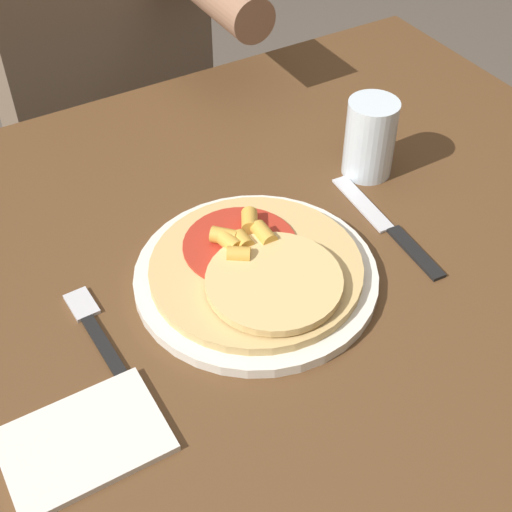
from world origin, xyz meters
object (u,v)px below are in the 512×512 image
object	(u,v)px
knife	(387,227)
person_diner	(98,42)
plate	(256,276)
drinking_glass	(370,138)
fork	(98,334)
dining_table	(273,320)
pizza	(258,268)

from	to	relation	value
knife	person_diner	bearing A→B (deg)	98.64
plate	person_diner	world-z (taller)	person_diner
drinking_glass	knife	bearing A→B (deg)	-113.57
drinking_glass	person_diner	size ratio (longest dim) A/B	0.09
plate	fork	distance (m)	0.19
dining_table	person_diner	world-z (taller)	person_diner
fork	person_diner	distance (m)	0.78
fork	dining_table	bearing A→B (deg)	1.86
pizza	person_diner	xyz separation A→B (m)	(0.08, 0.75, -0.07)
fork	knife	distance (m)	0.39
plate	pizza	bearing A→B (deg)	-88.48
pizza	knife	size ratio (longest dim) A/B	1.13
person_diner	pizza	bearing A→B (deg)	-96.11
fork	pizza	bearing A→B (deg)	-5.36
knife	person_diner	xyz separation A→B (m)	(-0.11, 0.74, -0.04)
dining_table	knife	distance (m)	0.19
dining_table	knife	xyz separation A→B (m)	(0.15, -0.03, 0.12)
drinking_glass	pizza	bearing A→B (deg)	-155.01
knife	pizza	bearing A→B (deg)	-179.84
fork	plate	bearing A→B (deg)	-4.07
dining_table	fork	distance (m)	0.26
person_diner	fork	bearing A→B (deg)	-110.57
plate	person_diner	size ratio (longest dim) A/B	0.23
plate	pizza	distance (m)	0.02
plate	person_diner	xyz separation A→B (m)	(0.08, 0.74, -0.05)
knife	drinking_glass	xyz separation A→B (m)	(0.05, 0.11, 0.05)
plate	drinking_glass	bearing A→B (deg)	24.12
pizza	person_diner	size ratio (longest dim) A/B	0.20
dining_table	plate	xyz separation A→B (m)	(-0.04, -0.02, 0.12)
pizza	fork	bearing A→B (deg)	174.64
drinking_glass	person_diner	distance (m)	0.66
dining_table	pizza	world-z (taller)	pizza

